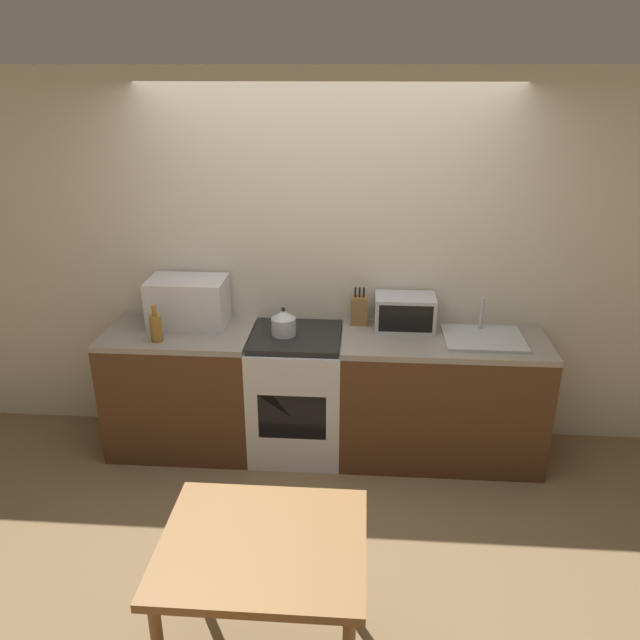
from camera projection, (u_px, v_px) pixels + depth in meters
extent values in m
plane|color=brown|center=(313.00, 526.00, 3.78)|extent=(16.00, 16.00, 0.00)
cube|color=beige|center=(326.00, 264.00, 4.38)|extent=(10.00, 0.06, 2.60)
cube|color=#4C2D19|center=(183.00, 391.00, 4.46)|extent=(1.01, 0.62, 0.86)
cube|color=gray|center=(178.00, 334.00, 4.29)|extent=(1.01, 0.62, 0.04)
cube|color=#4C2D19|center=(440.00, 400.00, 4.34)|extent=(1.38, 0.62, 0.86)
cube|color=gray|center=(445.00, 341.00, 4.17)|extent=(1.38, 0.62, 0.04)
cube|color=silver|center=(297.00, 395.00, 4.41)|extent=(0.63, 0.62, 0.86)
cube|color=black|center=(296.00, 337.00, 4.24)|extent=(0.60, 0.57, 0.04)
cube|color=black|center=(292.00, 417.00, 4.13)|extent=(0.45, 0.02, 0.32)
cylinder|color=#B7B7BC|center=(284.00, 326.00, 4.20)|extent=(0.17, 0.17, 0.12)
cone|color=#B7B7BC|center=(283.00, 314.00, 4.17)|extent=(0.16, 0.16, 0.06)
sphere|color=black|center=(283.00, 309.00, 4.16)|extent=(0.03, 0.03, 0.03)
cube|color=silver|center=(188.00, 302.00, 4.33)|extent=(0.53, 0.33, 0.34)
cube|color=black|center=(182.00, 310.00, 4.18)|extent=(0.47, 0.01, 0.27)
cylinder|color=olive|center=(156.00, 328.00, 4.09)|extent=(0.08, 0.08, 0.18)
cylinder|color=olive|center=(154.00, 311.00, 4.05)|extent=(0.03, 0.03, 0.07)
cube|color=brown|center=(359.00, 311.00, 4.36)|extent=(0.12, 0.09, 0.20)
cylinder|color=black|center=(355.00, 292.00, 4.31)|extent=(0.01, 0.01, 0.07)
cylinder|color=black|center=(360.00, 292.00, 4.31)|extent=(0.01, 0.01, 0.07)
cylinder|color=black|center=(364.00, 292.00, 4.31)|extent=(0.01, 0.01, 0.07)
cube|color=#ADAFB5|center=(405.00, 312.00, 4.29)|extent=(0.41, 0.26, 0.24)
cube|color=black|center=(406.00, 319.00, 4.17)|extent=(0.36, 0.01, 0.19)
cube|color=#ADAFB5|center=(484.00, 338.00, 4.14)|extent=(0.53, 0.42, 0.02)
cylinder|color=#ADAFB5|center=(482.00, 313.00, 4.23)|extent=(0.03, 0.03, 0.22)
cube|color=brown|center=(263.00, 545.00, 2.64)|extent=(0.88, 0.75, 0.04)
cylinder|color=brown|center=(200.00, 554.00, 3.09)|extent=(0.05, 0.05, 0.68)
cylinder|color=brown|center=(352.00, 562.00, 3.04)|extent=(0.05, 0.05, 0.68)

